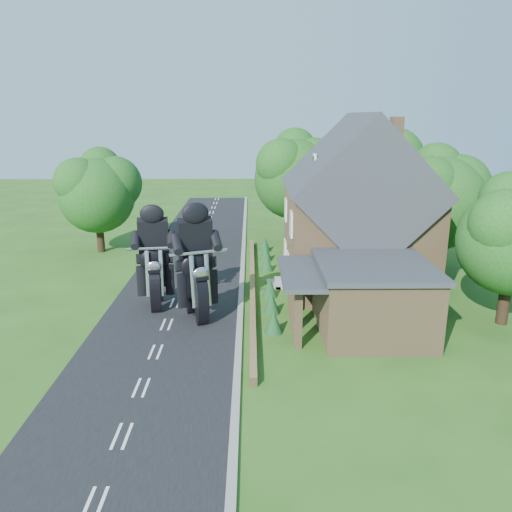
{
  "coord_description": "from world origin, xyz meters",
  "views": [
    {
      "loc": [
        4.2,
        -23.05,
        10.03
      ],
      "look_at": [
        4.49,
        2.67,
        2.8
      ],
      "focal_mm": 35.0,
      "sensor_mm": 36.0,
      "label": 1
    }
  ],
  "objects_px": {
    "annex": "(370,296)",
    "garden_wall": "(252,287)",
    "motorcycle_lead": "(197,302)",
    "house": "(356,216)",
    "motorcycle_follow": "(157,292)"
  },
  "relations": [
    {
      "from": "annex",
      "to": "house",
      "type": "bearing_deg",
      "value": 84.76
    },
    {
      "from": "garden_wall",
      "to": "motorcycle_lead",
      "type": "height_order",
      "value": "motorcycle_lead"
    },
    {
      "from": "annex",
      "to": "motorcycle_follow",
      "type": "bearing_deg",
      "value": 163.54
    },
    {
      "from": "garden_wall",
      "to": "motorcycle_lead",
      "type": "xyz_separation_m",
      "value": [
        -2.81,
        -4.28,
        0.71
      ]
    },
    {
      "from": "garden_wall",
      "to": "motorcycle_lead",
      "type": "bearing_deg",
      "value": -123.3
    },
    {
      "from": "garden_wall",
      "to": "annex",
      "type": "relative_size",
      "value": 3.12
    },
    {
      "from": "garden_wall",
      "to": "motorcycle_follow",
      "type": "xyz_separation_m",
      "value": [
        -5.18,
        -2.62,
        0.65
      ]
    },
    {
      "from": "annex",
      "to": "garden_wall",
      "type": "bearing_deg",
      "value": 133.84
    },
    {
      "from": "house",
      "to": "motorcycle_lead",
      "type": "distance_m",
      "value": 10.99
    },
    {
      "from": "motorcycle_lead",
      "to": "garden_wall",
      "type": "bearing_deg",
      "value": -144.89
    },
    {
      "from": "motorcycle_lead",
      "to": "annex",
      "type": "bearing_deg",
      "value": 148.16
    },
    {
      "from": "garden_wall",
      "to": "house",
      "type": "xyz_separation_m",
      "value": [
        6.19,
        1.0,
        4.14
      ]
    },
    {
      "from": "house",
      "to": "annex",
      "type": "height_order",
      "value": "house"
    },
    {
      "from": "garden_wall",
      "to": "motorcycle_follow",
      "type": "height_order",
      "value": "motorcycle_follow"
    },
    {
      "from": "annex",
      "to": "motorcycle_lead",
      "type": "xyz_separation_m",
      "value": [
        -8.38,
        1.52,
        -0.86
      ]
    }
  ]
}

